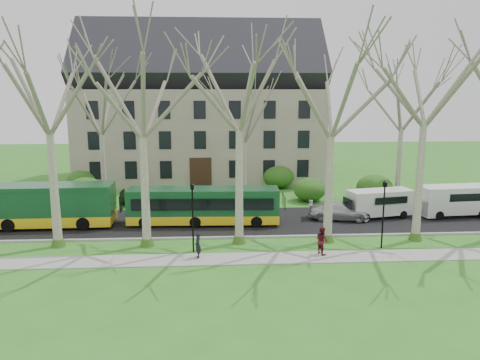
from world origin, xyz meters
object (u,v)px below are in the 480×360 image
bus_lead (23,205)px  sedan (339,211)px  pedestrian_a (198,245)px  van_b (455,201)px  van_a (380,204)px  bus_follow (204,205)px  pedestrian_b (322,240)px

bus_lead → sedan: 23.62m
bus_lead → pedestrian_a: (12.93, -7.19, -0.84)m
sedan → van_b: bearing=-75.7°
van_a → bus_follow: bearing=172.9°
pedestrian_a → pedestrian_b: (7.56, 0.24, 0.08)m
bus_follow → van_a: size_ratio=2.22×
pedestrian_b → bus_follow: bearing=23.0°
sedan → van_a: bearing=-71.1°
van_b → sedan: bearing=178.3°
van_a → pedestrian_b: size_ratio=2.95×
bus_lead → van_b: bus_lead is taller
pedestrian_a → sedan: bearing=120.3°
bus_lead → van_a: (26.93, 1.08, -0.52)m
sedan → pedestrian_b: pedestrian_b is taller
bus_lead → van_b: size_ratio=2.31×
bus_follow → pedestrian_b: 10.19m
pedestrian_a → van_b: bearing=106.3°
pedestrian_a → pedestrian_b: 7.56m
bus_follow → pedestrian_a: size_ratio=7.20×
bus_follow → pedestrian_a: bus_follow is taller
bus_follow → van_b: 19.91m
sedan → van_a: 3.40m
van_b → pedestrian_a: 21.74m
sedan → van_b: 9.46m
van_a → bus_lead: bearing=171.1°
van_a → van_b: size_ratio=0.90×
bus_follow → bus_lead: bearing=-177.6°
van_a → pedestrian_a: 16.26m
van_a → pedestrian_b: (-6.44, -8.03, -0.24)m
van_a → van_b: bearing=-11.0°
pedestrian_b → pedestrian_a: bearing=68.6°
van_b → pedestrian_a: van_b is taller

